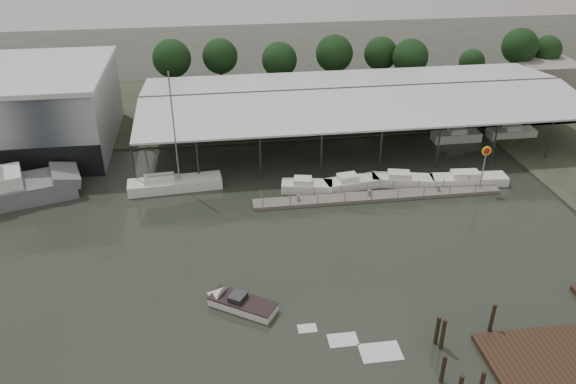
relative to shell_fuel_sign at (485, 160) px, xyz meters
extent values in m
plane|color=#252A22|center=(-27.00, -9.99, -3.93)|extent=(200.00, 200.00, 0.00)
cube|color=#3C4332|center=(-27.00, 32.01, -3.83)|extent=(140.00, 30.00, 0.30)
cube|color=#979BA1|center=(-55.00, 20.01, 1.07)|extent=(24.00, 20.00, 10.00)
cube|color=silver|center=(-55.00, 20.01, 6.27)|extent=(24.50, 20.50, 0.60)
cube|color=#2A2D2F|center=(-10.00, 18.01, 2.84)|extent=(58.00, 0.40, 0.30)
cylinder|color=#2A2D2F|center=(-39.00, 6.51, -1.18)|extent=(0.24, 0.24, 5.50)
cylinder|color=#2A2D2F|center=(-39.00, 29.51, -1.18)|extent=(0.24, 0.24, 5.50)
cylinder|color=#2A2D2F|center=(19.00, 29.51, -1.18)|extent=(0.24, 0.24, 5.50)
cube|color=slate|center=(-12.00, 0.01, -3.73)|extent=(28.00, 2.00, 0.40)
cylinder|color=gray|center=(-25.00, -0.89, -3.13)|extent=(0.10, 0.10, 1.20)
cylinder|color=gray|center=(1.00, 0.91, -3.13)|extent=(0.10, 0.10, 1.20)
cube|color=gray|center=(-13.00, 0.01, -3.23)|extent=(0.30, 0.30, 0.70)
cylinder|color=gray|center=(0.00, 0.01, -1.43)|extent=(0.16, 0.16, 5.00)
cylinder|color=yellow|center=(0.00, 0.01, 1.07)|extent=(1.10, 0.12, 1.10)
cylinder|color=red|center=(0.00, -0.06, 1.07)|extent=(0.70, 0.05, 0.70)
cube|color=#342215|center=(-5.00, -25.99, -3.73)|extent=(12.00, 7.00, 0.50)
cube|color=gray|center=(28.00, 35.01, -1.93)|extent=(10.00, 8.00, 4.00)
cube|color=slate|center=(-46.76, 6.78, -2.03)|extent=(4.46, 5.67, 1.78)
cube|color=white|center=(-34.48, 5.34, -3.43)|extent=(10.76, 3.41, 1.40)
cube|color=silver|center=(-36.17, 5.21, -2.53)|extent=(3.52, 2.05, 0.80)
cylinder|color=gray|center=(-33.95, 5.38, 3.48)|extent=(0.16, 0.16, 12.76)
cylinder|color=gray|center=(-35.85, 5.24, -2.03)|extent=(3.50, 0.39, 0.12)
cube|color=white|center=(-28.23, -16.47, -3.58)|extent=(5.79, 4.73, 0.90)
cone|color=white|center=(-30.53, -14.97, -3.58)|extent=(2.43, 2.55, 2.00)
cube|color=black|center=(-28.23, -16.47, -3.18)|extent=(5.82, 4.79, 0.12)
cube|color=#2A2D2F|center=(-28.60, -16.23, -2.93)|extent=(1.77, 1.83, 0.50)
cube|color=silver|center=(-23.37, -19.64, -3.91)|extent=(2.30, 1.50, 0.04)
cube|color=silver|center=(-20.85, -21.28, -3.91)|extent=(3.10, 2.00, 0.04)
cube|color=silver|center=(-18.34, -22.91, -3.91)|extent=(3.90, 2.50, 0.04)
cube|color=white|center=(-19.56, 2.76, -3.43)|extent=(6.09, 3.29, 1.10)
cube|color=silver|center=(-20.06, 2.76, -2.63)|extent=(2.30, 1.97, 0.70)
cube|color=white|center=(-14.32, 2.86, -3.43)|extent=(6.55, 3.11, 1.10)
cube|color=silver|center=(-14.82, 2.86, -2.63)|extent=(2.42, 1.92, 0.70)
cube|color=white|center=(-8.28, 2.73, -3.43)|extent=(7.39, 3.71, 1.10)
cube|color=silver|center=(-8.78, 2.73, -2.63)|extent=(2.77, 2.11, 0.70)
cube|color=white|center=(-0.63, 1.78, -3.43)|extent=(9.05, 2.81, 1.10)
cube|color=silver|center=(-1.13, 1.78, -2.63)|extent=(3.23, 1.82, 0.70)
cylinder|color=#302218|center=(-13.74, -23.17, -2.82)|extent=(0.32, 0.32, 3.40)
cylinder|color=#302218|center=(-14.91, -26.25, -3.02)|extent=(0.32, 0.32, 3.02)
cylinder|color=#302218|center=(-13.92, -22.56, -2.95)|extent=(0.32, 0.32, 3.15)
cylinder|color=#302218|center=(-9.18, -21.85, -2.92)|extent=(0.32, 0.32, 3.22)
cylinder|color=#2F2115|center=(-35.64, 38.38, -1.72)|extent=(0.50, 0.50, 4.41)
sphere|color=#183B18|center=(-35.64, 38.38, 2.25)|extent=(6.17, 6.17, 6.17)
cylinder|color=#2F2115|center=(-27.87, 39.95, -1.84)|extent=(0.50, 0.50, 4.16)
sphere|color=#183B18|center=(-27.87, 39.95, 1.90)|extent=(5.83, 5.83, 5.83)
cylinder|color=#2F2115|center=(-18.38, 36.77, -1.88)|extent=(0.50, 0.50, 4.09)
sphere|color=#183B18|center=(-18.38, 36.77, 1.80)|extent=(5.73, 5.73, 5.73)
cylinder|color=#2F2115|center=(-9.09, 37.66, -1.72)|extent=(0.50, 0.50, 4.41)
sphere|color=#183B18|center=(-9.09, 37.66, 2.24)|extent=(6.17, 6.17, 6.17)
cylinder|color=#2F2115|center=(-0.88, 38.50, -1.91)|extent=(0.50, 0.50, 4.02)
sphere|color=#183B18|center=(-0.88, 38.50, 1.71)|extent=(5.63, 5.63, 5.63)
cylinder|color=#2F2115|center=(3.06, 34.90, -1.83)|extent=(0.50, 0.50, 4.20)
sphere|color=#183B18|center=(3.06, 34.90, 1.95)|extent=(5.88, 5.88, 5.88)
cylinder|color=#2F2115|center=(14.48, 36.03, -2.39)|extent=(0.50, 0.50, 3.07)
sphere|color=#183B18|center=(14.48, 36.03, 0.37)|extent=(4.30, 4.30, 4.30)
cylinder|color=#2F2115|center=(23.85, 38.04, -1.73)|extent=(0.50, 0.50, 4.39)
sphere|color=#183B18|center=(23.85, 38.04, 2.22)|extent=(6.14, 6.14, 6.14)
cylinder|color=#2F2115|center=(29.55, 38.79, -2.12)|extent=(0.50, 0.50, 3.62)
sphere|color=#183B18|center=(29.55, 38.79, 1.14)|extent=(5.06, 5.06, 5.06)
camera|label=1|loc=(-29.56, -52.71, 26.97)|focal=35.00mm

